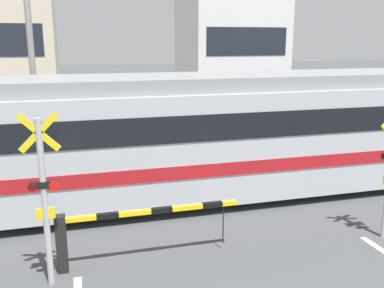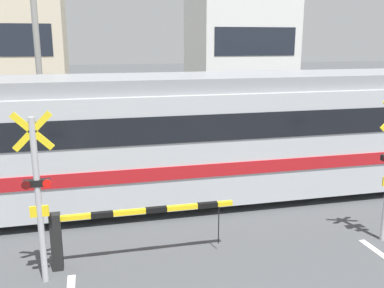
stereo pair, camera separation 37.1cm
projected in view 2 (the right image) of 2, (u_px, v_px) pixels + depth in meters
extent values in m
cube|color=#6B6051|center=(196.00, 206.00, 11.15)|extent=(50.00, 0.10, 0.08)
cube|color=#6B6051|center=(184.00, 188.00, 12.50)|extent=(50.00, 0.10, 0.08)
cube|color=#B7BCC1|center=(315.00, 134.00, 12.30)|extent=(19.27, 2.76, 2.78)
cube|color=gray|center=(319.00, 79.00, 11.93)|extent=(19.07, 2.43, 0.36)
cube|color=red|center=(314.00, 148.00, 12.40)|extent=(19.28, 2.82, 0.32)
cube|color=black|center=(317.00, 113.00, 12.16)|extent=(18.49, 2.80, 0.64)
cylinder|color=black|center=(108.00, 201.00, 10.55)|extent=(0.76, 0.12, 0.76)
cylinder|color=black|center=(106.00, 183.00, 11.91)|extent=(0.76, 0.12, 0.76)
cube|color=black|center=(56.00, 242.00, 8.03)|extent=(0.20, 0.20, 1.13)
cube|color=yellow|center=(147.00, 210.00, 8.32)|extent=(3.46, 0.09, 0.09)
cube|color=black|center=(102.00, 215.00, 8.12)|extent=(0.42, 0.10, 0.10)
cube|color=black|center=(156.00, 210.00, 8.36)|extent=(0.42, 0.10, 0.10)
cube|color=black|center=(207.00, 205.00, 8.59)|extent=(0.42, 0.10, 0.10)
cylinder|color=black|center=(219.00, 225.00, 8.76)|extent=(0.02, 0.02, 0.82)
cube|color=black|center=(259.00, 145.00, 15.40)|extent=(0.20, 0.20, 1.13)
cube|color=yellow|center=(213.00, 135.00, 14.90)|extent=(3.46, 0.09, 0.09)
cube|color=black|center=(237.00, 134.00, 15.10)|extent=(0.42, 0.10, 0.10)
cube|color=black|center=(208.00, 135.00, 14.86)|extent=(0.42, 0.10, 0.10)
cube|color=black|center=(179.00, 137.00, 14.62)|extent=(0.42, 0.10, 0.10)
cylinder|color=black|center=(172.00, 150.00, 14.68)|extent=(0.02, 0.02, 0.82)
cylinder|color=#B2B2B7|center=(39.00, 203.00, 7.40)|extent=(0.11, 0.11, 3.02)
cube|color=yellow|center=(32.00, 131.00, 7.10)|extent=(0.68, 0.04, 0.68)
cube|color=yellow|center=(32.00, 131.00, 7.10)|extent=(0.68, 0.04, 0.68)
cube|color=black|center=(37.00, 183.00, 7.31)|extent=(0.44, 0.12, 0.12)
cylinder|color=#4C0C0C|center=(26.00, 185.00, 7.21)|extent=(0.15, 0.03, 0.15)
cylinder|color=red|center=(47.00, 184.00, 7.28)|extent=(0.15, 0.03, 0.15)
cube|color=yellow|center=(39.00, 211.00, 7.42)|extent=(0.32, 0.03, 0.20)
cube|color=beige|center=(7.00, 47.00, 22.96)|extent=(6.10, 5.49, 7.75)
cube|color=white|center=(238.00, 48.00, 25.98)|extent=(5.57, 5.49, 7.61)
cube|color=#1E232D|center=(256.00, 41.00, 23.29)|extent=(4.68, 0.03, 1.52)
cylinder|color=gray|center=(37.00, 39.00, 15.16)|extent=(0.22, 0.22, 8.56)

